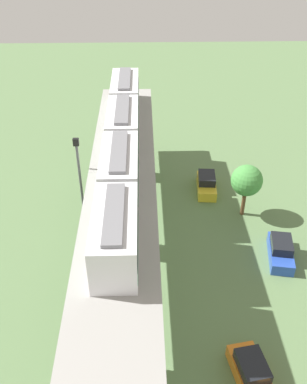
# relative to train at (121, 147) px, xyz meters

# --- Properties ---
(ground_plane) EXTENTS (120.00, 120.00, 0.00)m
(ground_plane) POSITION_rel_train_xyz_m (0.00, -2.36, -8.66)
(ground_plane) COLOR #5B7A4C
(viaduct) EXTENTS (5.20, 35.80, 7.13)m
(viaduct) POSITION_rel_train_xyz_m (0.00, -2.36, -3.06)
(viaduct) COLOR #999691
(viaduct) RESTS_ON ground
(train) EXTENTS (2.64, 27.45, 3.24)m
(train) POSITION_rel_train_xyz_m (0.00, 0.00, 0.00)
(train) COLOR white
(train) RESTS_ON viaduct
(parked_car_orange) EXTENTS (2.49, 4.45, 1.76)m
(parked_car_orange) POSITION_rel_train_xyz_m (8.15, -14.52, -7.92)
(parked_car_orange) COLOR orange
(parked_car_orange) RESTS_ON ground
(parked_car_yellow) EXTENTS (2.10, 4.32, 1.76)m
(parked_car_yellow) POSITION_rel_train_xyz_m (8.01, 6.28, -7.92)
(parked_car_yellow) COLOR yellow
(parked_car_yellow) RESTS_ON ground
(parked_car_blue) EXTENTS (2.46, 4.44, 1.76)m
(parked_car_blue) POSITION_rel_train_xyz_m (12.88, -3.68, -7.92)
(parked_car_blue) COLOR #284CB7
(parked_car_blue) RESTS_ON ground
(tree_near_viaduct) EXTENTS (2.85, 2.85, 5.22)m
(tree_near_viaduct) POSITION_rel_train_xyz_m (10.90, 2.26, -4.91)
(tree_near_viaduct) COLOR brown
(tree_near_viaduct) RESTS_ON ground
(signal_post) EXTENTS (0.44, 0.28, 9.73)m
(signal_post) POSITION_rel_train_xyz_m (-3.40, -0.57, -3.28)
(signal_post) COLOR #4C4C51
(signal_post) RESTS_ON ground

